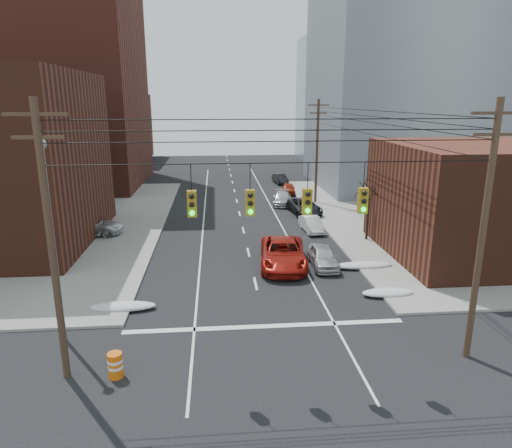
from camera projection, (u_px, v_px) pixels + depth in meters
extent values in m
plane|color=black|center=(285.00, 412.00, 16.42)|extent=(160.00, 160.00, 0.00)
cube|color=maroon|center=(38.00, 66.00, 56.56)|extent=(24.00, 20.00, 30.00)
cube|color=#512518|center=(85.00, 128.00, 83.74)|extent=(22.00, 18.00, 12.00)
cube|color=gray|center=(407.00, 87.00, 57.33)|extent=(22.00, 20.00, 25.00)
cube|color=gray|center=(359.00, 100.00, 82.89)|extent=(20.00, 18.00, 22.00)
cube|color=#512518|center=(503.00, 201.00, 32.30)|extent=(16.00, 12.00, 8.00)
cylinder|color=#473323|center=(52.00, 248.00, 17.13)|extent=(0.28, 0.28, 11.00)
cube|color=#473323|center=(35.00, 114.00, 15.85)|extent=(2.20, 0.12, 0.12)
cube|color=#473323|center=(38.00, 137.00, 16.06)|extent=(1.80, 0.12, 0.12)
cylinder|color=#473323|center=(482.00, 236.00, 18.60)|extent=(0.28, 0.28, 11.00)
cube|color=#473323|center=(499.00, 113.00, 17.31)|extent=(2.20, 0.12, 0.12)
cube|color=#473323|center=(496.00, 134.00, 17.52)|extent=(1.80, 0.12, 0.12)
cylinder|color=#473323|center=(317.00, 153.00, 48.39)|extent=(0.28, 0.28, 11.00)
cube|color=#473323|center=(319.00, 105.00, 47.11)|extent=(2.20, 0.12, 0.12)
cube|color=#473323|center=(318.00, 113.00, 47.32)|extent=(1.80, 0.12, 0.12)
cylinder|color=black|center=(277.00, 163.00, 17.05)|extent=(17.00, 0.04, 0.04)
cylinder|color=black|center=(191.00, 177.00, 16.91)|extent=(0.03, 0.03, 1.00)
cube|color=olive|center=(192.00, 204.00, 17.17)|extent=(0.35, 0.30, 1.00)
sphere|color=black|center=(191.00, 196.00, 16.92)|extent=(0.20, 0.20, 0.20)
sphere|color=black|center=(192.00, 205.00, 17.01)|extent=(0.20, 0.20, 0.20)
sphere|color=#0CE526|center=(192.00, 213.00, 17.09)|extent=(0.20, 0.20, 0.20)
cylinder|color=black|center=(250.00, 177.00, 17.10)|extent=(0.03, 0.03, 1.00)
cube|color=olive|center=(250.00, 203.00, 17.36)|extent=(0.35, 0.30, 1.00)
sphere|color=black|center=(250.00, 195.00, 17.11)|extent=(0.20, 0.20, 0.20)
sphere|color=black|center=(251.00, 204.00, 17.20)|extent=(0.20, 0.20, 0.20)
sphere|color=#0CE526|center=(251.00, 212.00, 17.28)|extent=(0.20, 0.20, 0.20)
cylinder|color=black|center=(308.00, 176.00, 17.29)|extent=(0.03, 0.03, 1.00)
cube|color=olive|center=(307.00, 202.00, 17.55)|extent=(0.35, 0.30, 1.00)
sphere|color=black|center=(308.00, 194.00, 17.30)|extent=(0.20, 0.20, 0.20)
sphere|color=black|center=(308.00, 202.00, 17.39)|extent=(0.20, 0.20, 0.20)
sphere|color=#0CE526|center=(308.00, 211.00, 17.47)|extent=(0.20, 0.20, 0.20)
cylinder|color=black|center=(364.00, 175.00, 17.48)|extent=(0.03, 0.03, 1.00)
cube|color=olive|center=(363.00, 200.00, 17.74)|extent=(0.35, 0.30, 1.00)
sphere|color=black|center=(365.00, 193.00, 17.49)|extent=(0.20, 0.20, 0.20)
sphere|color=black|center=(364.00, 201.00, 17.57)|extent=(0.20, 0.20, 0.20)
sphere|color=#0CE526|center=(364.00, 209.00, 17.66)|extent=(0.20, 0.20, 0.20)
cylinder|color=gray|center=(54.00, 249.00, 20.19)|extent=(0.18, 0.18, 9.00)
sphere|color=gray|center=(41.00, 144.00, 18.99)|extent=(0.44, 0.44, 0.44)
cylinder|color=black|center=(367.00, 220.00, 36.01)|extent=(0.20, 0.20, 3.50)
cylinder|color=black|center=(374.00, 190.00, 35.55)|extent=(0.27, 0.82, 1.19)
cylinder|color=black|center=(370.00, 188.00, 35.95)|extent=(1.17, 0.54, 1.38)
cylinder|color=black|center=(361.00, 188.00, 36.05)|extent=(1.44, 1.00, 1.48)
cylinder|color=black|center=(364.00, 191.00, 35.43)|extent=(0.17, 0.84, 1.19)
cylinder|color=black|center=(366.00, 191.00, 34.94)|extent=(0.82, 0.99, 1.40)
cylinder|color=black|center=(374.00, 191.00, 34.56)|extent=(1.74, 0.21, 1.43)
cylinder|color=black|center=(374.00, 191.00, 35.22)|extent=(0.48, 0.73, 1.20)
ellipsoid|color=silver|center=(123.00, 306.00, 24.38)|extent=(3.50, 1.08, 0.42)
ellipsoid|color=silver|center=(388.00, 293.00, 26.14)|extent=(3.00, 1.08, 0.42)
ellipsoid|color=silver|center=(363.00, 265.00, 30.46)|extent=(4.00, 1.08, 0.42)
imported|color=#9B160E|center=(283.00, 253.00, 30.71)|extent=(3.61, 6.73, 1.79)
imported|color=silver|center=(323.00, 257.00, 30.66)|extent=(1.78, 4.19, 1.41)
imported|color=silver|center=(312.00, 224.00, 38.97)|extent=(1.65, 3.97, 1.28)
imported|color=black|center=(305.00, 207.00, 44.97)|extent=(3.01, 5.59, 1.49)
imported|color=#A7A8AC|center=(282.00, 198.00, 49.03)|extent=(2.52, 4.89, 1.36)
imported|color=maroon|center=(288.00, 189.00, 54.66)|extent=(1.94, 3.90, 1.28)
imported|color=black|center=(280.00, 179.00, 61.55)|extent=(1.88, 4.12, 1.31)
imported|color=silver|center=(39.00, 247.00, 32.25)|extent=(4.04, 1.42, 1.33)
imported|color=#BBBAC0|center=(90.00, 226.00, 37.40)|extent=(5.38, 2.65, 1.47)
imported|color=black|center=(44.00, 220.00, 39.64)|extent=(4.87, 3.26, 1.31)
imported|color=#AEAEB3|center=(47.00, 214.00, 42.00)|extent=(3.85, 1.81, 1.27)
cylinder|color=orange|center=(115.00, 365.00, 18.40)|extent=(0.77, 0.77, 1.06)
cylinder|color=white|center=(115.00, 361.00, 18.34)|extent=(0.79, 0.79, 0.13)
cylinder|color=white|center=(116.00, 366.00, 18.41)|extent=(0.79, 0.79, 0.13)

